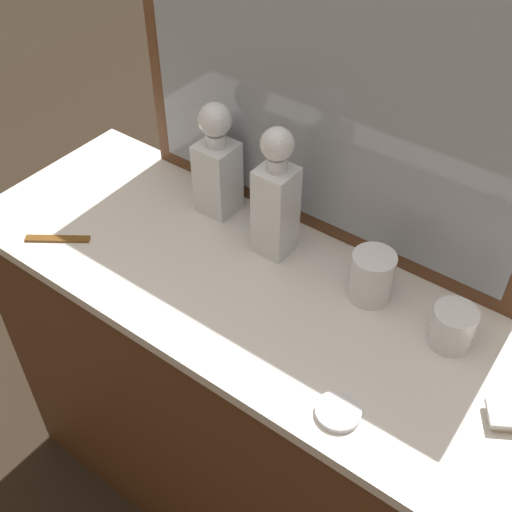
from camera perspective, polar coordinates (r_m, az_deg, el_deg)
The scene contains 9 objects.
ground_plane at distance 2.14m, azimuth 0.00°, elevation -20.57°, with size 6.00×6.00×0.00m, color #2D2319.
dresser at distance 1.73m, azimuth 0.00°, elevation -13.52°, with size 1.39×0.51×0.94m.
dresser_mirror at distance 1.31m, azimuth 6.38°, elevation 15.00°, with size 0.96×0.03×0.73m.
crystal_decanter_left at distance 1.37m, azimuth 1.75°, elevation 4.60°, with size 0.08×0.08×0.31m.
crystal_decanter_center at distance 1.49m, azimuth -3.44°, elevation 7.68°, with size 0.09×0.09×0.28m.
crystal_tumbler_far_right at distance 1.33m, azimuth 10.18°, elevation -1.92°, with size 0.09×0.09×0.11m.
crystal_tumbler_center at distance 1.29m, azimuth 16.96°, elevation -6.13°, with size 0.08×0.08×0.08m.
porcelain_dish at distance 1.16m, azimuth 7.28°, elevation -13.52°, with size 0.08×0.08×0.01m.
tortoiseshell_comb at distance 1.53m, azimuth -17.16°, elevation 1.47°, with size 0.13×0.10×0.01m.
Camera 1 is at (0.57, -0.77, 1.91)m, focal length 45.19 mm.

